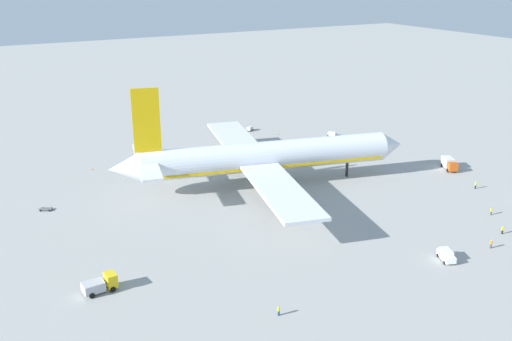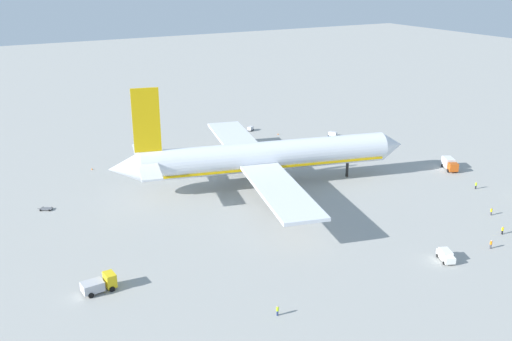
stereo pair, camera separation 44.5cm
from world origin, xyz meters
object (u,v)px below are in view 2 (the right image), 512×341
(service_truck_2, at_px, (450,164))
(ground_worker_5, at_px, (491,244))
(baggage_cart_1, at_px, (46,209))
(ground_worker_2, at_px, (491,211))
(service_truck_0, at_px, (100,284))
(traffic_cone_0, at_px, (278,134))
(airliner, at_px, (262,157))
(ground_worker_4, at_px, (503,230))
(ground_worker_0, at_px, (476,185))
(baggage_cart_2, at_px, (250,128))
(ground_worker_1, at_px, (277,311))
(service_van, at_px, (446,255))
(baggage_cart_0, at_px, (333,134))
(traffic_cone_1, at_px, (92,169))

(service_truck_2, bearing_deg, ground_worker_5, -126.92)
(baggage_cart_1, height_order, ground_worker_2, ground_worker_2)
(service_truck_0, distance_m, traffic_cone_0, 96.40)
(traffic_cone_0, bearing_deg, service_truck_2, -65.65)
(airliner, distance_m, ground_worker_4, 54.29)
(ground_worker_0, bearing_deg, baggage_cart_2, 107.81)
(traffic_cone_0, bearing_deg, baggage_cart_1, -160.64)
(baggage_cart_2, bearing_deg, ground_worker_2, -80.80)
(baggage_cart_2, xyz_separation_m, ground_worker_2, (13.31, -82.20, 0.09))
(ground_worker_1, bearing_deg, ground_worker_4, 2.79)
(service_van, distance_m, baggage_cart_1, 82.14)
(baggage_cart_1, distance_m, baggage_cart_2, 76.39)
(ground_worker_1, bearing_deg, ground_worker_0, 18.11)
(service_van, relative_size, ground_worker_1, 2.80)
(ground_worker_4, bearing_deg, airliner, 121.21)
(baggage_cart_1, xyz_separation_m, ground_worker_5, (69.14, -58.51, 0.60))
(ground_worker_5, relative_size, traffic_cone_0, 3.11)
(service_truck_2, height_order, ground_worker_1, service_truck_2)
(ground_worker_0, xyz_separation_m, ground_worker_2, (-9.19, -12.15, -0.08))
(ground_worker_1, xyz_separation_m, ground_worker_5, (45.83, -0.48, 0.04))
(ground_worker_0, bearing_deg, service_van, -146.06)
(ground_worker_0, xyz_separation_m, ground_worker_1, (-67.54, -22.09, -0.08))
(baggage_cart_2, xyz_separation_m, traffic_cone_0, (5.35, -8.21, -0.46))
(baggage_cart_0, relative_size, ground_worker_1, 2.12)
(service_truck_0, relative_size, baggage_cart_1, 1.81)
(service_van, bearing_deg, baggage_cart_1, 135.25)
(airliner, xyz_separation_m, traffic_cone_0, (25.58, 35.21, -6.68))
(service_truck_0, xyz_separation_m, traffic_cone_0, (71.93, 64.18, -1.06))
(service_van, relative_size, baggage_cart_0, 1.32)
(service_truck_2, bearing_deg, ground_worker_4, -121.32)
(ground_worker_0, bearing_deg, ground_worker_5, -133.89)
(ground_worker_2, bearing_deg, service_van, -157.36)
(traffic_cone_1, bearing_deg, baggage_cart_0, -4.06)
(traffic_cone_1, bearing_deg, traffic_cone_0, 4.65)
(ground_worker_1, height_order, ground_worker_4, ground_worker_4)
(airliner, relative_size, ground_worker_1, 43.67)
(airliner, distance_m, baggage_cart_1, 49.47)
(ground_worker_2, bearing_deg, service_truck_2, 60.55)
(baggage_cart_2, relative_size, ground_worker_1, 1.75)
(ground_worker_4, bearing_deg, traffic_cone_1, 128.58)
(baggage_cart_1, distance_m, ground_worker_0, 97.70)
(ground_worker_2, bearing_deg, baggage_cart_1, 149.50)
(service_truck_2, xyz_separation_m, service_van, (-37.49, -34.82, -0.51))
(baggage_cart_0, bearing_deg, airliner, -147.15)
(baggage_cart_1, relative_size, ground_worker_5, 1.80)
(ground_worker_0, xyz_separation_m, ground_worker_5, (-21.71, -22.57, -0.03))
(service_truck_0, distance_m, ground_worker_2, 80.48)
(ground_worker_4, bearing_deg, service_van, -172.40)
(airliner, distance_m, baggage_cart_0, 47.06)
(baggage_cart_0, height_order, baggage_cart_2, baggage_cart_0)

